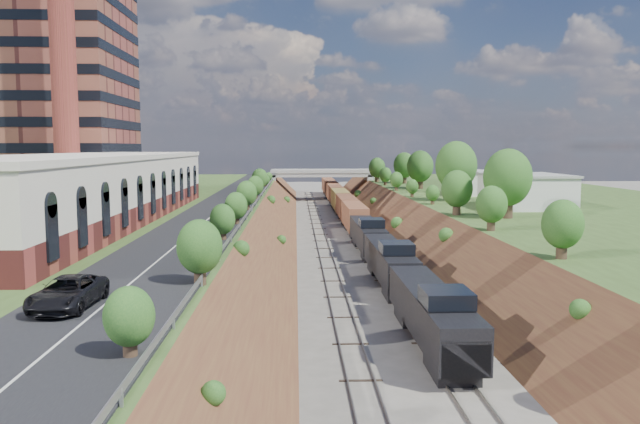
# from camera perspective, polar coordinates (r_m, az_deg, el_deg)

# --- Properties ---
(platform_left) EXTENTS (44.00, 180.00, 5.00)m
(platform_left) POSITION_cam_1_polar(r_m,az_deg,el_deg) (91.70, -19.27, -0.79)
(platform_left) COLOR #384D20
(platform_left) RESTS_ON ground
(platform_right) EXTENTS (44.00, 180.00, 5.00)m
(platform_right) POSITION_cam_1_polar(r_m,az_deg,el_deg) (96.01, 21.82, -0.59)
(platform_right) COLOR #384D20
(platform_right) RESTS_ON ground
(embankment_left) EXTENTS (10.00, 180.00, 10.00)m
(embankment_left) POSITION_cam_1_polar(r_m,az_deg,el_deg) (88.14, -5.40, -2.38)
(embankment_left) COLOR brown
(embankment_left) RESTS_ON ground
(embankment_right) EXTENTS (10.00, 180.00, 10.00)m
(embankment_right) POSITION_cam_1_polar(r_m,az_deg,el_deg) (89.66, 8.80, -2.28)
(embankment_right) COLOR brown
(embankment_right) RESTS_ON ground
(rail_left_track) EXTENTS (1.58, 180.00, 0.18)m
(rail_left_track) POSITION_cam_1_polar(r_m,az_deg,el_deg) (88.06, 0.07, -2.30)
(rail_left_track) COLOR gray
(rail_left_track) RESTS_ON ground
(rail_right_track) EXTENTS (1.58, 180.00, 0.18)m
(rail_right_track) POSITION_cam_1_polar(r_m,az_deg,el_deg) (88.42, 3.44, -2.28)
(rail_right_track) COLOR gray
(rail_right_track) RESTS_ON ground
(road) EXTENTS (8.00, 180.00, 0.10)m
(road) POSITION_cam_1_polar(r_m,az_deg,el_deg) (87.91, -8.36, 0.87)
(road) COLOR black
(road) RESTS_ON platform_left
(guardrail) EXTENTS (0.10, 171.00, 0.70)m
(guardrail) POSITION_cam_1_polar(r_m,az_deg,el_deg) (87.33, -5.70, 1.20)
(guardrail) COLOR #99999E
(guardrail) RESTS_ON platform_left
(commercial_building) EXTENTS (14.30, 62.30, 7.00)m
(commercial_building) POSITION_cam_1_polar(r_m,az_deg,el_deg) (68.78, -20.80, 2.02)
(commercial_building) COLOR maroon
(commercial_building) RESTS_ON platform_left
(highrise_tower) EXTENTS (22.00, 22.00, 53.90)m
(highrise_tower) POSITION_cam_1_polar(r_m,az_deg,el_deg) (107.94, -23.74, 16.22)
(highrise_tower) COLOR brown
(highrise_tower) RESTS_ON platform_left
(smokestack) EXTENTS (3.20, 3.20, 40.00)m
(smokestack) POSITION_cam_1_polar(r_m,az_deg,el_deg) (89.11, -22.45, 13.42)
(smokestack) COLOR maroon
(smokestack) RESTS_ON platform_left
(overpass) EXTENTS (24.50, 8.30, 7.40)m
(overpass) POSITION_cam_1_polar(r_m,az_deg,el_deg) (149.40, 0.10, 2.97)
(overpass) COLOR gray
(overpass) RESTS_ON ground
(white_building_near) EXTENTS (9.00, 12.00, 4.00)m
(white_building_near) POSITION_cam_1_polar(r_m,az_deg,el_deg) (84.64, 18.26, 1.76)
(white_building_near) COLOR silver
(white_building_near) RESTS_ON platform_right
(white_building_far) EXTENTS (8.00, 10.00, 3.60)m
(white_building_far) POSITION_cam_1_polar(r_m,az_deg,el_deg) (105.35, 13.82, 2.56)
(white_building_far) COLOR silver
(white_building_far) RESTS_ON platform_right
(tree_right_large) EXTENTS (5.25, 5.25, 7.61)m
(tree_right_large) POSITION_cam_1_polar(r_m,az_deg,el_deg) (71.03, 16.78, 2.98)
(tree_right_large) COLOR #473323
(tree_right_large) RESTS_ON platform_right
(tree_left_crest) EXTENTS (2.45, 2.45, 3.55)m
(tree_left_crest) POSITION_cam_1_polar(r_m,az_deg,el_deg) (47.75, -9.05, -1.01)
(tree_left_crest) COLOR #473323
(tree_left_crest) RESTS_ON platform_left
(freight_train) EXTENTS (2.82, 144.39, 4.55)m
(freight_train) POSITION_cam_1_polar(r_m,az_deg,el_deg) (106.63, 2.46, 0.43)
(freight_train) COLOR black
(freight_train) RESTS_ON ground
(suv) EXTENTS (2.69, 5.45, 1.49)m
(suv) POSITION_cam_1_polar(r_m,az_deg,el_deg) (32.43, -22.06, -6.84)
(suv) COLOR black
(suv) RESTS_ON road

